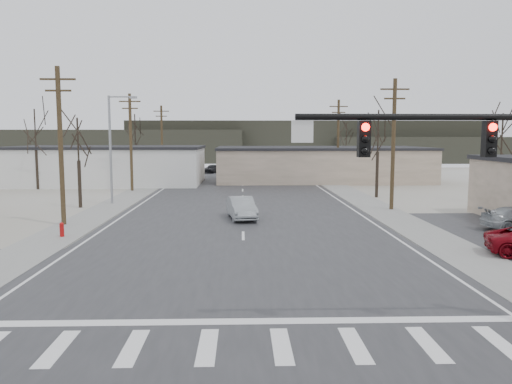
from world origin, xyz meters
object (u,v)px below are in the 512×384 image
sedan_crossing (242,208)px  car_far_b (212,169)px  car_far_a (256,173)px  fire_hydrant (62,230)px

sedan_crossing → car_far_b: 43.33m
car_far_a → car_far_b: car_far_a is taller
car_far_b → sedan_crossing: bearing=-62.2°
sedan_crossing → car_far_a: size_ratio=0.81×
sedan_crossing → car_far_a: bearing=77.2°
fire_hydrant → car_far_b: (5.54, 49.04, 0.25)m
fire_hydrant → car_far_a: bearing=72.3°
fire_hydrant → car_far_a: car_far_a is taller
fire_hydrant → sedan_crossing: bearing=30.5°
car_far_a → fire_hydrant: bearing=94.0°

